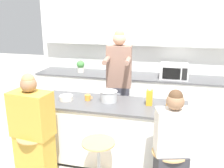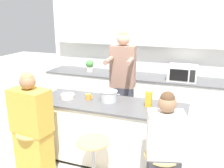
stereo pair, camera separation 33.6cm
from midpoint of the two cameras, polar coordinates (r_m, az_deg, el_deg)
The scene contains 17 objects.
ground_plane at distance 3.78m, azimuth -2.93°, elevation -17.13°, with size 16.00×16.00×0.00m, color #B2ADA3.
wall_back at distance 5.00m, azimuth 3.10°, elevation 10.05°, with size 4.00×0.22×2.70m.
back_counter at distance 4.93m, azimuth 2.20°, elevation -3.04°, with size 3.71×0.66×0.90m.
kitchen_island at distance 3.56m, azimuth -3.03°, elevation -11.07°, with size 2.04×0.69×0.89m.
bar_stool_leftmost at distance 3.42m, azimuth -19.97°, elevation -15.07°, with size 0.39×0.39×0.63m.
bar_stool_center at distance 3.12m, azimuth -6.30°, elevation -17.38°, with size 0.39×0.39×0.63m.
person_cooking at distance 3.97m, azimuth -0.83°, elevation -0.85°, with size 0.44×0.61×1.82m.
person_wrapped_blanket at distance 3.30m, azimuth -20.45°, elevation -10.45°, with size 0.52×0.34×1.40m.
person_seated_near at distance 2.81m, azimuth 9.99°, elevation -15.56°, with size 0.41×0.34×1.33m.
cooking_pot at distance 3.42m, azimuth -3.58°, elevation -2.84°, with size 0.33×0.24×0.15m.
fruit_bowl at distance 3.57m, azimuth -13.12°, elevation -3.15°, with size 0.19×0.19×0.06m.
coffee_cup_near at distance 3.50m, azimuth -8.33°, elevation -3.13°, with size 0.11×0.08×0.08m.
coffee_cup_far at distance 3.23m, azimuth 10.07°, elevation -4.75°, with size 0.12×0.08×0.09m.
banana_bunch at distance 3.07m, azimuth 11.18°, elevation -6.53°, with size 0.14×0.10×0.05m.
juice_carton at distance 3.29m, azimuth 5.67°, elevation -3.15°, with size 0.08×0.08×0.22m.
microwave at distance 4.64m, azimuth 12.03°, elevation 2.86°, with size 0.49×0.40×0.26m.
potted_plant at distance 5.07m, azimuth -9.09°, elevation 4.06°, with size 0.16×0.16×0.24m.
Camera 1 is at (0.78, -3.06, 2.08)m, focal length 40.00 mm.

